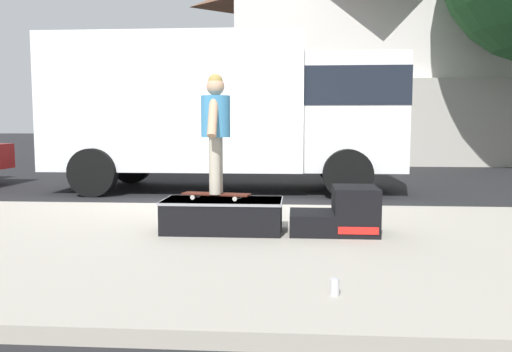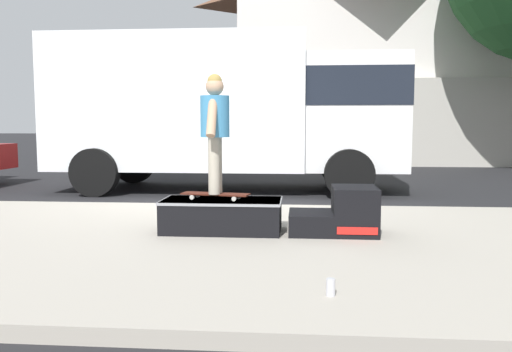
{
  "view_description": "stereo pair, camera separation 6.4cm",
  "coord_description": "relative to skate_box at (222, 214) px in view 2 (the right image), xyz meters",
  "views": [
    {
      "loc": [
        1.27,
        -8.48,
        1.33
      ],
      "look_at": [
        0.75,
        -1.63,
        0.66
      ],
      "focal_mm": 37.07,
      "sensor_mm": 36.0,
      "label": 1
    },
    {
      "loc": [
        1.33,
        -8.48,
        1.33
      ],
      "look_at": [
        0.75,
        -1.63,
        0.66
      ],
      "focal_mm": 37.07,
      "sensor_mm": 36.0,
      "label": 2
    }
  ],
  "objects": [
    {
      "name": "sidewalk_slab",
      "position": [
        -0.45,
        -0.41,
        -0.26
      ],
      "size": [
        50.0,
        5.0,
        0.12
      ],
      "primitive_type": "cube",
      "color": "#A8A093",
      "rests_on": "ground"
    },
    {
      "name": "soda_can",
      "position": [
        1.11,
        -2.2,
        -0.13
      ],
      "size": [
        0.07,
        0.07,
        0.13
      ],
      "color": "silver",
      "rests_on": "sidewalk_slab"
    },
    {
      "name": "ground_plane",
      "position": [
        -0.45,
        2.59,
        -0.32
      ],
      "size": [
        140.0,
        140.0,
        0.0
      ],
      "primitive_type": "plane",
      "color": "black"
    },
    {
      "name": "kicker_ramp",
      "position": [
        1.34,
        -0.0,
        0.02
      ],
      "size": [
        0.97,
        0.65,
        0.53
      ],
      "color": "black",
      "rests_on": "sidewalk_slab"
    },
    {
      "name": "house_behind",
      "position": [
        3.28,
        15.36,
        3.92
      ],
      "size": [
        9.54,
        8.22,
        8.4
      ],
      "color": "silver",
      "rests_on": "ground"
    },
    {
      "name": "skate_box",
      "position": [
        0.0,
        0.0,
        0.0
      ],
      "size": [
        1.35,
        0.68,
        0.37
      ],
      "color": "black",
      "rests_on": "sidewalk_slab"
    },
    {
      "name": "skater_kid",
      "position": [
        -0.08,
        0.01,
        1.03
      ],
      "size": [
        0.33,
        0.69,
        1.34
      ],
      "color": "#B7AD99",
      "rests_on": "skateboard"
    },
    {
      "name": "box_truck",
      "position": [
        -0.56,
        4.79,
        1.38
      ],
      "size": [
        6.91,
        2.63,
        3.05
      ],
      "color": "white",
      "rests_on": "ground"
    },
    {
      "name": "skateboard",
      "position": [
        -0.08,
        0.01,
        0.23
      ],
      "size": [
        0.8,
        0.34,
        0.07
      ],
      "color": "#4C1E14",
      "rests_on": "skate_box"
    }
  ]
}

